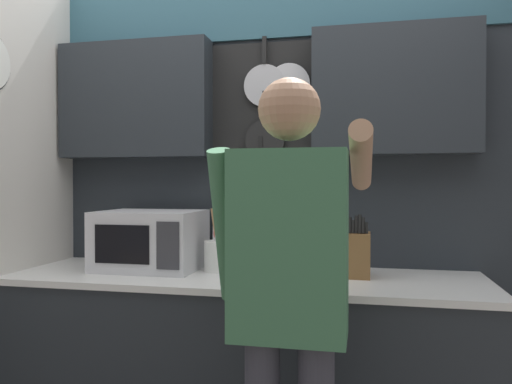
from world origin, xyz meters
TOP-DOWN VIEW (x-y plane):
  - base_cabinet_counter at (0.00, -0.00)m, footprint 2.20×0.68m
  - back_wall_unit at (-0.00, 0.31)m, footprint 2.77×0.20m
  - microwave at (-0.50, 0.05)m, footprint 0.50×0.40m
  - knife_block at (0.52, 0.05)m, footprint 0.11×0.15m
  - utensil_crock at (-0.16, 0.05)m, footprint 0.11×0.11m
  - person at (0.31, -0.63)m, footprint 0.54×0.65m

SIDE VIEW (x-z plane):
  - base_cabinet_counter at x=0.00m, z-range 0.00..0.91m
  - utensil_crock at x=-0.16m, z-range 0.84..1.17m
  - person at x=0.31m, z-range 0.16..1.85m
  - knife_block at x=0.52m, z-range 0.87..1.16m
  - microwave at x=-0.50m, z-range 0.91..1.20m
  - back_wall_unit at x=0.00m, z-range 0.24..2.73m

